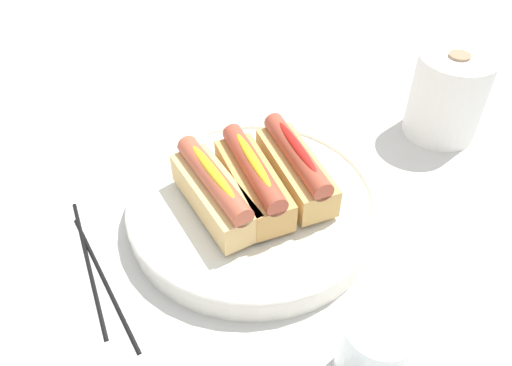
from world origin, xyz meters
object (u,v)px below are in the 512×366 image
object	(u,v)px
water_glass	(373,355)
chopstick_far	(88,264)
hotdog_front	(214,191)
chopstick_near	(104,279)
serving_bowl	(256,204)
hotdog_side	(296,166)
hotdog_back	(256,178)
paper_towel_roll	(448,96)

from	to	relation	value
water_glass	chopstick_far	size ratio (longest dim) A/B	0.41
hotdog_front	chopstick_near	distance (m)	0.16
serving_bowl	hotdog_front	distance (m)	0.07
hotdog_side	water_glass	distance (m)	0.25
hotdog_back	chopstick_far	distance (m)	0.23
paper_towel_roll	hotdog_side	bearing A→B (deg)	-80.77
hotdog_front	hotdog_back	size ratio (longest dim) A/B	1.01
water_glass	chopstick_near	xyz separation A→B (m)	(-0.23, -0.21, -0.04)
hotdog_back	hotdog_side	size ratio (longest dim) A/B	1.00
hotdog_front	water_glass	distance (m)	0.26
hotdog_front	hotdog_side	bearing A→B (deg)	89.15
hotdog_front	water_glass	world-z (taller)	hotdog_front
water_glass	serving_bowl	bearing A→B (deg)	-178.33
serving_bowl	hotdog_front	world-z (taller)	hotdog_front
hotdog_side	chopstick_far	world-z (taller)	hotdog_side
paper_towel_roll	chopstick_near	bearing A→B (deg)	-83.16
hotdog_back	paper_towel_roll	world-z (taller)	paper_towel_roll
hotdog_side	water_glass	size ratio (longest dim) A/B	1.70
hotdog_front	hotdog_back	xyz separation A→B (m)	(0.00, 0.05, 0.00)
water_glass	chopstick_far	distance (m)	0.34
paper_towel_roll	hotdog_front	bearing A→B (deg)	-83.56
hotdog_back	chopstick_near	size ratio (longest dim) A/B	0.69
hotdog_side	water_glass	world-z (taller)	hotdog_side
paper_towel_roll	water_glass	bearing A→B (deg)	-48.60
paper_towel_roll	chopstick_far	world-z (taller)	paper_towel_roll
chopstick_near	paper_towel_roll	bearing A→B (deg)	90.37
hotdog_back	hotdog_side	distance (m)	0.06
hotdog_front	chopstick_far	bearing A→B (deg)	-93.25
paper_towel_roll	chopstick_far	distance (m)	0.56
serving_bowl	chopstick_far	world-z (taller)	serving_bowl
paper_towel_roll	chopstick_near	size ratio (longest dim) A/B	0.61
serving_bowl	chopstick_far	size ratio (longest dim) A/B	1.47
serving_bowl	hotdog_back	world-z (taller)	hotdog_back
water_glass	chopstick_near	size ratio (longest dim) A/B	0.41
hotdog_front	hotdog_back	world-z (taller)	same
chopstick_near	chopstick_far	distance (m)	0.03
hotdog_side	chopstick_far	xyz separation A→B (m)	(-0.01, -0.27, -0.06)
hotdog_back	chopstick_far	size ratio (longest dim) A/B	0.69
serving_bowl	chopstick_far	bearing A→B (deg)	-92.64
hotdog_back	serving_bowl	bearing A→B (deg)	0.00
chopstick_far	water_glass	bearing A→B (deg)	42.82
water_glass	chopstick_far	xyz separation A→B (m)	(-0.26, -0.22, -0.04)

